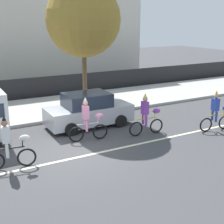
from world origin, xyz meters
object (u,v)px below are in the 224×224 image
parade_cyclist_zebra (10,146)px  parked_car_silver (88,111)px  parade_cyclist_pink (88,122)px  parade_cyclist_purple (147,117)px  parade_cyclist_cobalt (217,113)px

parade_cyclist_zebra → parked_car_silver: size_ratio=0.47×
parade_cyclist_pink → parade_cyclist_purple: (2.58, -0.59, 0.00)m
parade_cyclist_purple → parked_car_silver: bearing=127.5°
parade_cyclist_zebra → parade_cyclist_purple: 6.03m
parade_cyclist_zebra → parade_cyclist_pink: size_ratio=1.00×
parade_cyclist_cobalt → parade_cyclist_zebra: bearing=176.5°
parade_cyclist_pink → parade_cyclist_cobalt: same height
parade_cyclist_pink → parade_cyclist_purple: 2.64m
parade_cyclist_purple → parade_cyclist_cobalt: same height
parade_cyclist_pink → parade_cyclist_cobalt: 5.95m
parade_cyclist_cobalt → parade_cyclist_purple: bearing=160.7°
parade_cyclist_purple → parked_car_silver: 2.93m
parade_cyclist_pink → parade_cyclist_purple: size_ratio=1.00×
parade_cyclist_zebra → parade_cyclist_cobalt: size_ratio=1.00×
parade_cyclist_zebra → parked_car_silver: (4.23, 2.86, -0.06)m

